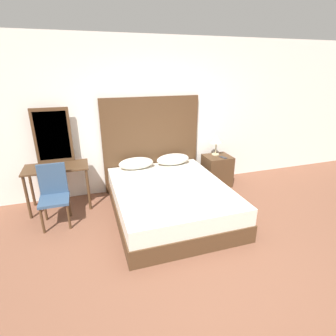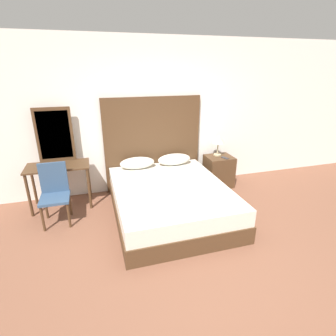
{
  "view_description": "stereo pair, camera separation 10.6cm",
  "coord_description": "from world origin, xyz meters",
  "px_view_note": "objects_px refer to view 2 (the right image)",
  "views": [
    {
      "loc": [
        -1.29,
        -2.22,
        2.19
      ],
      "look_at": [
        -0.12,
        1.34,
        0.75
      ],
      "focal_mm": 28.0,
      "sensor_mm": 36.0,
      "label": 1
    },
    {
      "loc": [
        -1.19,
        -2.25,
        2.19
      ],
      "look_at": [
        -0.12,
        1.34,
        0.75
      ],
      "focal_mm": 28.0,
      "sensor_mm": 36.0,
      "label": 2
    }
  ],
  "objects_px": {
    "phone_on_bed": "(149,193)",
    "table_lamp": "(218,140)",
    "nightstand": "(219,171)",
    "chair": "(55,190)",
    "bed": "(170,200)",
    "vanity_desk": "(59,173)",
    "phone_on_nightstand": "(225,158)"
  },
  "relations": [
    {
      "from": "bed",
      "to": "nightstand",
      "type": "xyz_separation_m",
      "value": [
        1.23,
        0.78,
        0.05
      ]
    },
    {
      "from": "phone_on_bed",
      "to": "table_lamp",
      "type": "height_order",
      "value": "table_lamp"
    },
    {
      "from": "nightstand",
      "to": "vanity_desk",
      "type": "xyz_separation_m",
      "value": [
        -2.87,
        -0.01,
        0.31
      ]
    },
    {
      "from": "chair",
      "to": "vanity_desk",
      "type": "bearing_deg",
      "value": 85.4
    },
    {
      "from": "phone_on_bed",
      "to": "phone_on_nightstand",
      "type": "bearing_deg",
      "value": 26.39
    },
    {
      "from": "chair",
      "to": "bed",
      "type": "bearing_deg",
      "value": -11.07
    },
    {
      "from": "bed",
      "to": "nightstand",
      "type": "height_order",
      "value": "nightstand"
    },
    {
      "from": "nightstand",
      "to": "phone_on_nightstand",
      "type": "distance_m",
      "value": 0.33
    },
    {
      "from": "nightstand",
      "to": "phone_on_nightstand",
      "type": "relative_size",
      "value": 3.64
    },
    {
      "from": "vanity_desk",
      "to": "bed",
      "type": "bearing_deg",
      "value": -25.03
    },
    {
      "from": "phone_on_nightstand",
      "to": "chair",
      "type": "height_order",
      "value": "chair"
    },
    {
      "from": "phone_on_bed",
      "to": "nightstand",
      "type": "distance_m",
      "value": 1.86
    },
    {
      "from": "nightstand",
      "to": "chair",
      "type": "bearing_deg",
      "value": -171.26
    },
    {
      "from": "phone_on_nightstand",
      "to": "vanity_desk",
      "type": "distance_m",
      "value": 2.93
    },
    {
      "from": "vanity_desk",
      "to": "phone_on_bed",
      "type": "bearing_deg",
      "value": -35.8
    },
    {
      "from": "bed",
      "to": "table_lamp",
      "type": "relative_size",
      "value": 5.29
    },
    {
      "from": "table_lamp",
      "to": "vanity_desk",
      "type": "bearing_deg",
      "value": -178.06
    },
    {
      "from": "bed",
      "to": "chair",
      "type": "height_order",
      "value": "chair"
    },
    {
      "from": "phone_on_bed",
      "to": "vanity_desk",
      "type": "bearing_deg",
      "value": 144.2
    },
    {
      "from": "phone_on_bed",
      "to": "bed",
      "type": "bearing_deg",
      "value": 22.79
    },
    {
      "from": "bed",
      "to": "chair",
      "type": "relative_size",
      "value": 2.36
    },
    {
      "from": "phone_on_nightstand",
      "to": "phone_on_bed",
      "type": "bearing_deg",
      "value": -153.61
    },
    {
      "from": "bed",
      "to": "phone_on_bed",
      "type": "height_order",
      "value": "phone_on_bed"
    },
    {
      "from": "phone_on_bed",
      "to": "table_lamp",
      "type": "relative_size",
      "value": 0.38
    },
    {
      "from": "bed",
      "to": "phone_on_nightstand",
      "type": "xyz_separation_m",
      "value": [
        1.28,
        0.66,
        0.36
      ]
    },
    {
      "from": "phone_on_bed",
      "to": "phone_on_nightstand",
      "type": "xyz_separation_m",
      "value": [
        1.65,
        0.82,
        0.1
      ]
    },
    {
      "from": "nightstand",
      "to": "bed",
      "type": "bearing_deg",
      "value": -147.71
    },
    {
      "from": "nightstand",
      "to": "chair",
      "type": "xyz_separation_m",
      "value": [
        -2.91,
        -0.45,
        0.2
      ]
    },
    {
      "from": "table_lamp",
      "to": "bed",
      "type": "bearing_deg",
      "value": -144.7
    },
    {
      "from": "phone_on_nightstand",
      "to": "bed",
      "type": "bearing_deg",
      "value": -152.61
    },
    {
      "from": "table_lamp",
      "to": "chair",
      "type": "xyz_separation_m",
      "value": [
        -2.9,
        -0.54,
        -0.41
      ]
    },
    {
      "from": "vanity_desk",
      "to": "phone_on_nightstand",
      "type": "bearing_deg",
      "value": -2.02
    }
  ]
}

